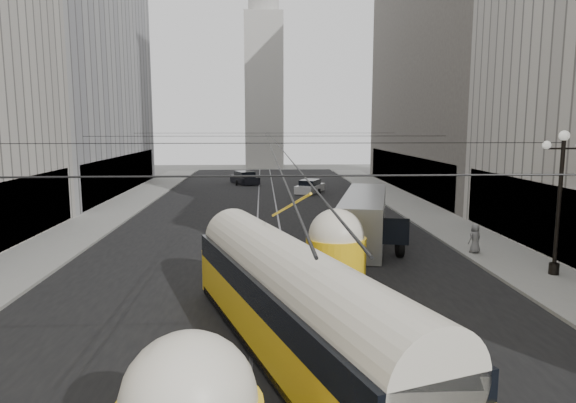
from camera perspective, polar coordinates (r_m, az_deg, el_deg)
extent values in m
cube|color=black|center=(36.69, -2.24, -2.12)|extent=(20.00, 85.00, 0.02)
cube|color=gray|center=(41.77, -19.00, -1.18)|extent=(4.00, 72.00, 0.15)
cube|color=gray|center=(41.99, 14.31, -0.93)|extent=(4.00, 72.00, 0.15)
cube|color=gray|center=(36.69, -3.41, -2.13)|extent=(0.12, 85.00, 0.04)
cube|color=gray|center=(36.71, -1.07, -2.11)|extent=(0.12, 85.00, 0.04)
cube|color=black|center=(31.13, -28.90, -1.35)|extent=(0.10, 18.00, 3.60)
cube|color=#999999|center=(55.64, -24.41, 15.24)|extent=(12.00, 28.00, 28.00)
cube|color=black|center=(53.55, -17.69, 3.00)|extent=(0.10, 25.20, 3.60)
cube|color=black|center=(29.74, 26.21, -1.58)|extent=(0.10, 18.00, 3.60)
cube|color=#514C47|center=(56.21, 19.35, 17.49)|extent=(12.00, 32.00, 32.00)
cube|color=black|center=(53.75, 12.72, 3.21)|extent=(0.10, 28.80, 3.60)
cube|color=#B2AFA8|center=(83.73, -2.68, 12.07)|extent=(6.00, 6.00, 24.00)
cylinder|color=#B2AFA8|center=(85.75, -2.75, 21.45)|extent=(4.80, 4.80, 4.00)
cylinder|color=black|center=(25.43, 27.86, -0.64)|extent=(0.18, 0.18, 6.00)
cylinder|color=black|center=(25.96, 27.44, -6.65)|extent=(0.44, 0.44, 0.50)
cylinder|color=black|center=(25.19, 28.27, 5.21)|extent=(1.60, 0.08, 0.08)
sphere|color=white|center=(25.17, 28.36, 6.46)|extent=(0.44, 0.44, 0.44)
sphere|color=white|center=(24.81, 26.80, 5.62)|extent=(0.36, 0.36, 0.36)
cylinder|color=black|center=(7.61, 0.02, 2.86)|extent=(25.00, 0.03, 0.03)
cylinder|color=black|center=(21.58, -1.88, 6.50)|extent=(25.00, 0.03, 0.03)
cylinder|color=black|center=(35.57, -2.29, 7.27)|extent=(25.00, 0.03, 0.03)
cylinder|color=black|center=(49.57, -2.47, 7.61)|extent=(25.00, 0.03, 0.03)
cylinder|color=black|center=(39.58, -2.35, 7.10)|extent=(0.03, 72.00, 0.03)
cylinder|color=black|center=(39.58, -1.77, 7.11)|extent=(0.03, 72.00, 0.03)
cube|color=yellow|center=(15.33, 0.65, -13.52)|extent=(6.65, 13.43, 1.62)
cube|color=black|center=(15.64, 0.64, -16.11)|extent=(6.52, 13.05, 0.29)
cube|color=black|center=(14.97, 0.65, -9.80)|extent=(6.60, 13.25, 0.81)
cylinder|color=silver|center=(14.89, 0.65, -8.75)|extent=(6.32, 13.15, 2.19)
sphere|color=silver|center=(9.24, -10.93, -20.87)|extent=(2.29, 2.29, 2.29)
cylinder|color=yellow|center=(21.39, 5.33, -6.87)|extent=(2.48, 2.48, 2.19)
sphere|color=silver|center=(21.12, 5.37, -3.88)|extent=(2.29, 2.29, 2.29)
cube|color=gray|center=(30.22, 8.46, -1.77)|extent=(4.90, 11.19, 2.74)
cube|color=black|center=(30.15, 8.48, -0.91)|extent=(4.83, 10.82, 1.01)
cube|color=black|center=(24.96, 10.91, -3.25)|extent=(2.06, 0.61, 1.28)
cylinder|color=black|center=(26.68, 7.54, -5.23)|extent=(0.30, 0.91, 0.91)
cylinder|color=black|center=(27.18, 12.31, -5.10)|extent=(0.30, 0.91, 0.91)
cylinder|color=black|center=(33.76, 5.30, -2.29)|extent=(0.30, 0.91, 0.91)
cylinder|color=black|center=(34.16, 9.10, -2.24)|extent=(0.30, 0.91, 0.91)
cube|color=white|center=(51.52, 2.44, 1.46)|extent=(3.39, 4.61, 0.76)
cube|color=black|center=(51.46, 2.44, 2.05)|extent=(2.39, 2.78, 0.72)
cylinder|color=black|center=(50.04, 1.69, 1.08)|extent=(0.22, 0.61, 0.61)
cylinder|color=black|center=(50.19, 3.49, 1.09)|extent=(0.22, 0.61, 0.61)
cylinder|color=black|center=(52.91, 1.44, 1.48)|extent=(0.22, 0.61, 0.61)
cylinder|color=black|center=(53.05, 3.14, 1.49)|extent=(0.22, 0.61, 0.61)
cube|color=black|center=(59.68, -4.83, 2.44)|extent=(3.62, 5.03, 0.82)
cube|color=black|center=(59.62, -4.84, 3.00)|extent=(2.57, 3.02, 0.78)
cylinder|color=black|center=(58.16, -5.73, 2.10)|extent=(0.22, 0.66, 0.66)
cylinder|color=black|center=(58.10, -4.03, 2.12)|extent=(0.22, 0.66, 0.66)
cylinder|color=black|center=(61.30, -5.59, 2.43)|extent=(0.22, 0.66, 0.66)
cylinder|color=black|center=(61.25, -3.98, 2.45)|extent=(0.22, 0.66, 0.66)
imported|color=slate|center=(28.44, 20.07, -3.86)|extent=(0.87, 0.73, 1.54)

